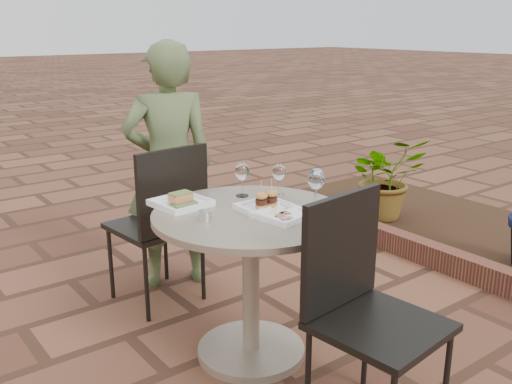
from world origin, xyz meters
TOP-DOWN VIEW (x-y plane):
  - ground at (0.00, 0.00)m, footprint 60.00×60.00m
  - cafe_table at (-0.01, -0.10)m, footprint 0.90×0.90m
  - chair_far at (-0.08, 0.61)m, footprint 0.48×0.48m
  - chair_near at (0.06, -0.73)m, footprint 0.49×0.49m
  - diner at (0.10, 0.86)m, footprint 0.63×0.52m
  - plate_salmon at (-0.21, 0.18)m, footprint 0.26×0.26m
  - plate_sliders at (0.06, -0.12)m, footprint 0.23×0.23m
  - plate_tuna at (0.06, -0.24)m, footprint 0.25×0.25m
  - wine_glass_right at (0.27, -0.23)m, footprint 0.08×0.08m
  - wine_glass_mid at (0.11, 0.13)m, footprint 0.07×0.07m
  - wine_glass_far at (0.27, 0.04)m, footprint 0.07×0.07m
  - steel_ramekin at (-0.23, -0.06)m, footprint 0.08×0.08m
  - cutlery_set at (0.30, -0.34)m, footprint 0.10×0.20m
  - planter_curb at (1.60, 0.30)m, footprint 0.12×3.00m
  - mulch_bed at (2.30, 0.30)m, footprint 1.30×3.00m
  - potted_plant_a at (1.98, 0.78)m, footprint 0.75×0.70m

SIDE VIEW (x-z plane):
  - ground at x=0.00m, z-range 0.00..0.00m
  - mulch_bed at x=2.30m, z-range 0.00..0.06m
  - planter_curb at x=1.60m, z-range 0.00..0.15m
  - potted_plant_a at x=1.98m, z-range 0.06..0.72m
  - cafe_table at x=-0.01m, z-range 0.12..0.85m
  - chair_far at x=-0.08m, z-range 0.08..1.01m
  - chair_near at x=0.06m, z-range 0.08..1.01m
  - cutlery_set at x=0.30m, z-range 0.73..0.73m
  - diner at x=0.10m, z-range 0.00..1.47m
  - plate_tuna at x=0.06m, z-range 0.73..0.76m
  - plate_salmon at x=-0.21m, z-range 0.72..0.78m
  - steel_ramekin at x=-0.23m, z-range 0.73..0.77m
  - plate_sliders at x=0.06m, z-range 0.68..0.83m
  - wine_glass_far at x=0.27m, z-range 0.76..0.92m
  - wine_glass_mid at x=0.11m, z-range 0.77..0.94m
  - wine_glass_right at x=0.27m, z-range 0.77..0.96m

